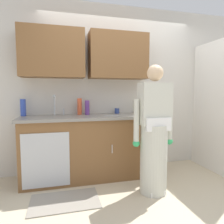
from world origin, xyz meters
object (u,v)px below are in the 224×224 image
Objects in this scene: bottle_dish_liquid at (87,108)px; knife_on_counter at (112,116)px; person_at_sink at (154,139)px; bottle_cleaner_spray at (23,108)px; bottle_water_short at (139,107)px; cup_by_sink at (117,111)px; sink at (57,117)px; bottle_water_tall at (80,106)px.

knife_on_counter is (0.33, -0.27, -0.11)m from bottle_dish_liquid.
person_at_sink is 0.74m from knife_on_counter.
person_at_sink is at bearing -27.73° from bottle_cleaner_spray.
bottle_dish_liquid reaches higher than bottle_water_short.
sink is at bearing -168.24° from cup_by_sink.
bottle_dish_liquid is (0.45, 0.13, 0.13)m from sink.
knife_on_counter is (-0.17, -0.33, -0.04)m from cup_by_sink.
bottle_dish_liquid is 0.12m from bottle_water_tall.
cup_by_sink is (0.95, 0.20, 0.06)m from sink.
sink is 1.39m from person_at_sink.
bottle_water_short is (0.89, 0.09, -0.01)m from bottle_dish_liquid.
bottle_water_short is 0.40m from cup_by_sink.
person_at_sink is 1.16m from bottle_dish_liquid.
bottle_dish_liquid is 0.87× the size of bottle_water_tall.
knife_on_counter is (0.44, -0.31, -0.12)m from bottle_water_tall.
bottle_water_tall is at bearing 134.11° from person_at_sink.
bottle_cleaner_spray is (-1.66, 0.87, 0.37)m from person_at_sink.
bottle_water_short is 0.81× the size of knife_on_counter.
bottle_water_short is (1.01, 0.06, -0.03)m from bottle_water_tall.
person_at_sink is 6.38× the size of bottle_water_tall.
person_at_sink is 6.75× the size of knife_on_counter.
bottle_cleaner_spray is 0.82m from bottle_water_tall.
bottle_dish_liquid is at bearing -172.84° from cup_by_sink.
bottle_cleaner_spray is at bearing -178.34° from bottle_water_short.
bottle_water_short is at bearing 6.00° from bottle_dish_liquid.
bottle_dish_liquid is 0.51m from cup_by_sink.
bottle_dish_liquid is 1.14× the size of bottle_water_short.
sink reaches higher than bottle_dish_liquid.
cup_by_sink is (-0.23, 0.89, 0.29)m from person_at_sink.
sink is 0.79m from knife_on_counter.
bottle_cleaner_spray reaches higher than knife_on_counter.
bottle_water_short is (1.82, 0.05, -0.03)m from bottle_cleaner_spray.
bottle_dish_liquid is 0.44m from knife_on_counter.
sink is 2.25× the size of bottle_dish_liquid.
person_at_sink is at bearing -45.89° from bottle_water_tall.
bottle_dish_liquid is at bearing -174.00° from bottle_water_short.
cup_by_sink is at bearing 7.16° from bottle_dish_liquid.
cup_by_sink is at bearing 104.52° from person_at_sink.
bottle_water_tall reaches higher than knife_on_counter.
bottle_water_short is 0.68m from knife_on_counter.
bottle_water_tall is at bearing -176.87° from bottle_water_short.
person_at_sink is at bearing -100.01° from bottle_water_short.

